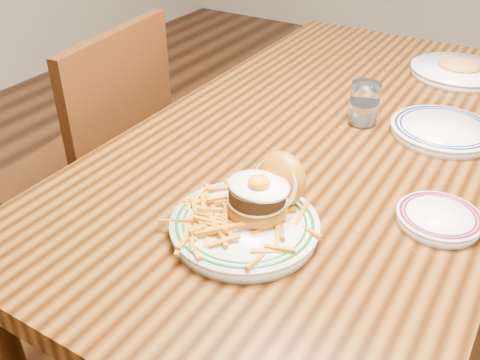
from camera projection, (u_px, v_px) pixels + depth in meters
The scene contains 8 objects.
floor at pixel (310, 339), 1.70m from camera, with size 6.00×6.00×0.00m, color black.
table at pixel (329, 161), 1.34m from camera, with size 0.85×1.60×0.75m.
chair_left at pixel (97, 170), 1.61m from camera, with size 0.49×0.49×0.94m.
main_plate at pixel (251, 213), 0.95m from camera, with size 0.27×0.28×0.13m.
side_plate at pixel (439, 218), 0.98m from camera, with size 0.15×0.16×0.02m.
rear_plate at pixel (443, 130), 1.26m from camera, with size 0.24×0.24×0.03m.
water_glass at pixel (364, 106), 1.30m from camera, with size 0.07×0.07×0.11m.
far_plate at pixel (458, 71), 1.57m from camera, with size 0.27×0.27×0.05m.
Camera 1 is at (0.41, -1.10, 1.35)m, focal length 40.00 mm.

